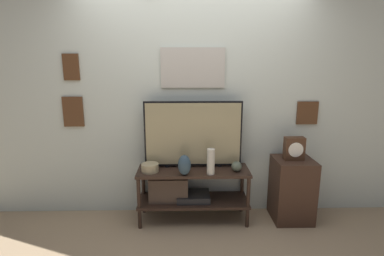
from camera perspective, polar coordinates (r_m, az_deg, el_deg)
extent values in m
plane|color=#997F60|center=(3.32, 0.36, -19.00)|extent=(12.00, 12.00, 0.00)
cube|color=beige|center=(3.34, 0.15, 5.90)|extent=(6.40, 0.06, 2.70)
cube|color=#B2ADA3|center=(3.28, 0.23, 11.40)|extent=(0.69, 0.02, 0.43)
cube|color=#B2BCC6|center=(3.27, 0.23, 11.40)|extent=(0.65, 0.01, 0.39)
cube|color=#4C2D19|center=(3.54, -21.68, 2.90)|extent=(0.22, 0.02, 0.33)
cube|color=slate|center=(3.54, -21.72, 2.88)|extent=(0.18, 0.01, 0.29)
cube|color=#4C2D19|center=(3.50, -22.04, 10.71)|extent=(0.17, 0.02, 0.28)
cube|color=#2D2D33|center=(3.49, -22.08, 10.70)|extent=(0.13, 0.01, 0.24)
cube|color=#4C2D19|center=(3.60, 21.10, 2.70)|extent=(0.24, 0.02, 0.26)
cube|color=beige|center=(3.59, 21.14, 2.68)|extent=(0.20, 0.01, 0.22)
cube|color=black|center=(3.28, 0.25, -8.15)|extent=(1.21, 0.40, 0.03)
cube|color=black|center=(3.43, 0.25, -13.66)|extent=(1.21, 0.40, 0.03)
cylinder|color=black|center=(3.28, -10.05, -13.79)|extent=(0.04, 0.04, 0.59)
cylinder|color=black|center=(3.31, 10.61, -13.56)|extent=(0.04, 0.04, 0.59)
cylinder|color=black|center=(3.58, -9.22, -11.34)|extent=(0.04, 0.04, 0.59)
cylinder|color=black|center=(3.61, 9.49, -11.16)|extent=(0.04, 0.04, 0.59)
cube|color=black|center=(3.40, 0.25, -12.90)|extent=(0.36, 0.28, 0.07)
cube|color=#47382D|center=(3.37, -4.47, -11.37)|extent=(0.42, 0.22, 0.27)
cylinder|color=black|center=(3.37, -4.74, -7.21)|extent=(0.05, 0.05, 0.02)
cylinder|color=black|center=(3.38, 5.26, -7.13)|extent=(0.05, 0.05, 0.02)
cube|color=black|center=(3.25, 0.28, -1.11)|extent=(1.06, 0.04, 0.71)
cube|color=#998C66|center=(3.24, 0.28, -1.17)|extent=(1.02, 0.01, 0.68)
sphere|color=#4C5647|center=(3.24, 8.49, -7.25)|extent=(0.11, 0.11, 0.11)
cylinder|color=beige|center=(3.12, 3.60, -6.41)|extent=(0.08, 0.08, 0.27)
ellipsoid|color=#2D4251|center=(3.10, -1.45, -7.06)|extent=(0.13, 0.13, 0.21)
cylinder|color=tan|center=(3.24, -8.00, -7.49)|extent=(0.18, 0.18, 0.09)
cube|color=#382319|center=(3.57, 18.49, -11.03)|extent=(0.42, 0.42, 0.70)
cube|color=#422819|center=(3.40, 18.87, -3.70)|extent=(0.21, 0.10, 0.25)
cylinder|color=white|center=(3.36, 19.18, -3.96)|extent=(0.16, 0.01, 0.16)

